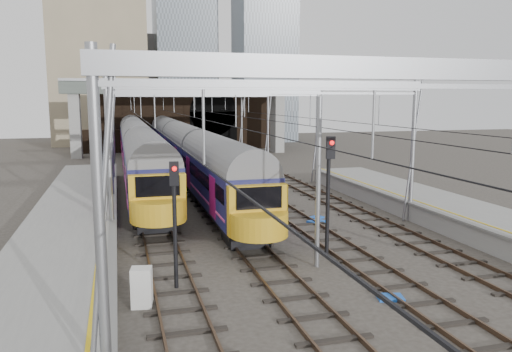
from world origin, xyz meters
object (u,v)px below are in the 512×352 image
object	(u,v)px
train_second	(134,139)
relay_cabinet	(142,287)
signal_near_left	(175,209)
signal_near_centre	(329,182)
train_main	(175,142)

from	to	relation	value
train_second	relay_cabinet	distance (m)	40.59
train_second	signal_near_left	xyz separation A→B (m)	(0.10, -39.19, 0.48)
signal_near_left	signal_near_centre	distance (m)	7.20
train_second	relay_cabinet	bearing A→B (deg)	-91.69
train_second	relay_cabinet	size ratio (longest dim) A/B	48.58
train_main	relay_cabinet	distance (m)	36.05
relay_cabinet	train_second	bearing A→B (deg)	98.22
train_main	signal_near_centre	size ratio (longest dim) A/B	11.90
train_main	relay_cabinet	world-z (taller)	train_main
train_main	signal_near_left	size ratio (longest dim) A/B	13.43
train_main	relay_cabinet	size ratio (longest dim) A/B	46.88
train_second	signal_near_centre	xyz separation A→B (m)	(7.00, -37.13, 0.81)
train_second	signal_near_left	distance (m)	39.19
train_main	signal_near_left	world-z (taller)	train_main
signal_near_centre	train_second	bearing A→B (deg)	112.68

